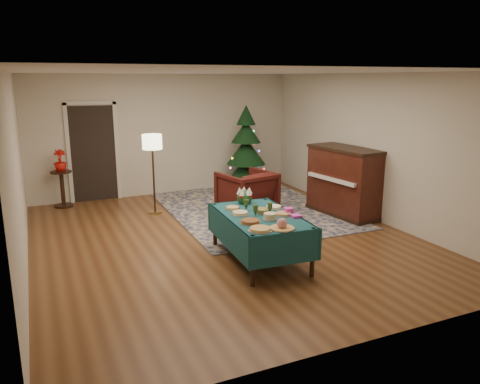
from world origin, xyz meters
name	(u,v)px	position (x,y,z in m)	size (l,w,h in m)	color
room_shell	(224,159)	(0.00, 0.00, 1.35)	(7.00, 7.00, 7.00)	#593319
doorway	(93,151)	(-1.60, 3.48, 1.10)	(1.08, 0.04, 2.16)	black
rug	(251,209)	(1.17, 1.40, 0.01)	(3.20, 4.20, 0.02)	#131C48
buffet_table	(260,224)	(0.12, -1.09, 0.55)	(1.15, 1.83, 0.69)	black
platter_0	(260,229)	(-0.19, -1.73, 0.71)	(0.32, 0.32, 0.04)	silver
platter_1	(282,225)	(0.09, -1.78, 0.74)	(0.34, 0.34, 0.15)	silver
platter_2	(250,222)	(-0.18, -1.38, 0.71)	(0.29, 0.29, 0.05)	silver
platter_3	(270,217)	(0.14, -1.35, 0.73)	(0.21, 0.21, 0.09)	silver
platter_4	(283,214)	(0.42, -1.23, 0.71)	(0.26, 0.26, 0.04)	silver
platter_5	(240,213)	(-0.14, -0.96, 0.71)	(0.26, 0.26, 0.05)	silver
platter_6	(263,211)	(0.20, -1.02, 0.72)	(0.24, 0.24, 0.07)	silver
platter_7	(274,207)	(0.47, -0.85, 0.71)	(0.26, 0.26, 0.04)	silver
platter_8	(233,208)	(-0.12, -0.64, 0.71)	(0.23, 0.23, 0.04)	silver
goblet_0	(246,205)	(0.04, -0.77, 0.77)	(0.07, 0.07, 0.16)	#2D471E
goblet_1	(270,208)	(0.28, -1.08, 0.77)	(0.07, 0.07, 0.16)	#2D471E
goblet_2	(255,210)	(0.04, -1.10, 0.77)	(0.07, 0.07, 0.16)	#2D471E
napkin_stack	(296,216)	(0.54, -1.39, 0.71)	(0.14, 0.14, 0.04)	#CE39AA
gift_box	(288,211)	(0.52, -1.20, 0.73)	(0.11, 0.11, 0.09)	#E43FB5
centerpiece	(245,196)	(0.19, -0.40, 0.81)	(0.25, 0.25, 0.28)	#1E4C1E
armchair	(247,191)	(0.93, 1.13, 0.48)	(0.93, 0.87, 0.96)	#3F120D
floor_lamp	(152,147)	(-0.68, 1.97, 1.32)	(0.38, 0.38, 1.56)	#A57F3F
side_table	(63,190)	(-2.30, 3.20, 0.37)	(0.42, 0.42, 0.75)	black
potted_plant	(60,165)	(-2.30, 3.20, 0.88)	(0.25, 0.44, 0.25)	red
christmas_tree	(246,153)	(1.74, 2.90, 0.91)	(1.17, 1.17, 2.02)	black
piano	(344,182)	(2.66, 0.35, 0.65)	(0.89, 1.60, 1.33)	black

